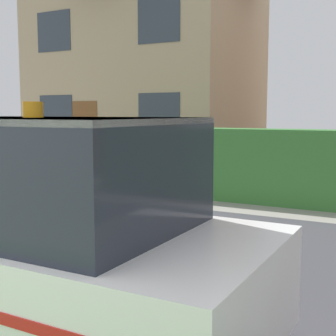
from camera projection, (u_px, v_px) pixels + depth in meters
road_strip at (162, 266)px, 5.29m from camera, size 28.00×6.07×0.01m
garden_hedge at (254, 165)px, 9.07m from camera, size 12.54×0.66×1.42m
police_car at (18, 232)px, 3.65m from camera, size 4.22×1.71×1.80m
house_left at (148, 42)px, 16.82m from camera, size 7.60×5.69×8.34m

